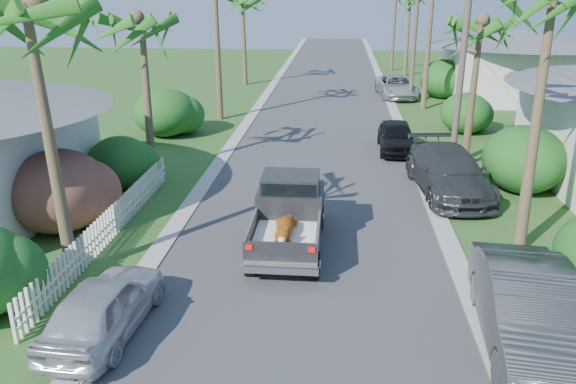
# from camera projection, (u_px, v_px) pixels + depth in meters

# --- Properties ---
(ground) EXTENTS (120.00, 120.00, 0.00)m
(ground) POSITION_uv_depth(u_px,v_px,m) (291.00, 359.00, 11.74)
(ground) COLOR #325A22
(ground) RESTS_ON ground
(road) EXTENTS (8.00, 100.00, 0.02)m
(road) POSITION_uv_depth(u_px,v_px,m) (325.00, 110.00, 35.09)
(road) COLOR #38383A
(road) RESTS_ON ground
(curb_left) EXTENTS (0.60, 100.00, 0.06)m
(curb_left) POSITION_uv_depth(u_px,v_px,m) (257.00, 108.00, 35.45)
(curb_left) COLOR #A5A39E
(curb_left) RESTS_ON ground
(curb_right) EXTENTS (0.60, 100.00, 0.06)m
(curb_right) POSITION_uv_depth(u_px,v_px,m) (394.00, 111.00, 34.72)
(curb_right) COLOR #A5A39E
(curb_right) RESTS_ON ground
(pickup_truck) EXTENTS (1.98, 5.12, 2.06)m
(pickup_truck) POSITION_uv_depth(u_px,v_px,m) (290.00, 210.00, 16.79)
(pickup_truck) COLOR black
(pickup_truck) RESTS_ON ground
(parked_car_rn) EXTENTS (2.22, 5.36, 1.72)m
(parked_car_rn) POSITION_uv_depth(u_px,v_px,m) (530.00, 312.00, 11.84)
(parked_car_rn) COLOR #333638
(parked_car_rn) RESTS_ON ground
(parked_car_rm) EXTENTS (2.90, 5.90, 1.65)m
(parked_car_rm) POSITION_uv_depth(u_px,v_px,m) (449.00, 172.00, 20.84)
(parked_car_rm) COLOR #303235
(parked_car_rm) RESTS_ON ground
(parked_car_rf) EXTENTS (1.68, 4.10, 1.39)m
(parked_car_rf) POSITION_uv_depth(u_px,v_px,m) (397.00, 137.00, 26.20)
(parked_car_rf) COLOR black
(parked_car_rf) RESTS_ON ground
(parked_car_rd) EXTENTS (2.86, 5.41, 1.45)m
(parked_car_rd) POSITION_uv_depth(u_px,v_px,m) (396.00, 87.00, 38.98)
(parked_car_rd) COLOR #B9BBC0
(parked_car_rd) RESTS_ON ground
(parked_car_ln) EXTENTS (1.84, 4.07, 1.36)m
(parked_car_ln) POSITION_uv_depth(u_px,v_px,m) (104.00, 307.00, 12.37)
(parked_car_ln) COLOR silver
(parked_car_ln) RESTS_ON ground
(palm_l_a) EXTENTS (4.40, 4.40, 8.20)m
(palm_l_a) POSITION_uv_depth(u_px,v_px,m) (29.00, 5.00, 12.66)
(palm_l_a) COLOR brown
(palm_l_a) RESTS_ON ground
(palm_l_b) EXTENTS (4.40, 4.40, 7.40)m
(palm_l_b) POSITION_uv_depth(u_px,v_px,m) (140.00, 19.00, 21.39)
(palm_l_b) COLOR brown
(palm_l_b) RESTS_ON ground
(palm_r_b) EXTENTS (4.40, 4.40, 7.20)m
(palm_r_b) POSITION_uv_depth(u_px,v_px,m) (481.00, 21.00, 23.14)
(palm_r_b) COLOR brown
(palm_r_b) RESTS_ON ground
(shrub_l_b) EXTENTS (3.00, 3.30, 2.60)m
(shrub_l_b) POSITION_uv_depth(u_px,v_px,m) (59.00, 191.00, 17.55)
(shrub_l_b) COLOR #AF1942
(shrub_l_b) RESTS_ON ground
(shrub_l_c) EXTENTS (2.40, 2.64, 2.00)m
(shrub_l_c) POSITION_uv_depth(u_px,v_px,m) (120.00, 163.00, 21.36)
(shrub_l_c) COLOR #154C1F
(shrub_l_c) RESTS_ON ground
(shrub_l_d) EXTENTS (3.20, 3.52, 2.40)m
(shrub_l_d) POSITION_uv_depth(u_px,v_px,m) (166.00, 113.00, 28.81)
(shrub_l_d) COLOR #154C1F
(shrub_l_d) RESTS_ON ground
(shrub_r_b) EXTENTS (3.00, 3.30, 2.50)m
(shrub_r_b) POSITION_uv_depth(u_px,v_px,m) (524.00, 159.00, 20.92)
(shrub_r_b) COLOR #154C1F
(shrub_r_b) RESTS_ON ground
(shrub_r_c) EXTENTS (2.60, 2.86, 2.10)m
(shrub_r_c) POSITION_uv_depth(u_px,v_px,m) (465.00, 113.00, 29.43)
(shrub_r_c) COLOR #154C1F
(shrub_r_c) RESTS_ON ground
(shrub_r_d) EXTENTS (3.20, 3.52, 2.60)m
(shrub_r_d) POSITION_uv_depth(u_px,v_px,m) (443.00, 79.00, 38.64)
(shrub_r_d) COLOR #154C1F
(shrub_r_d) RESTS_ON ground
(picket_fence) EXTENTS (0.10, 11.00, 1.00)m
(picket_fence) POSITION_uv_depth(u_px,v_px,m) (111.00, 223.00, 17.21)
(picket_fence) COLOR white
(picket_fence) RESTS_ON ground
(house_right_far) EXTENTS (9.00, 8.00, 4.60)m
(house_right_far) POSITION_uv_depth(u_px,v_px,m) (520.00, 67.00, 37.94)
(house_right_far) COLOR silver
(house_right_far) RESTS_ON ground
(utility_pole_b) EXTENTS (1.60, 0.26, 9.00)m
(utility_pole_b) POSITION_uv_depth(u_px,v_px,m) (462.00, 60.00, 21.82)
(utility_pole_b) COLOR brown
(utility_pole_b) RESTS_ON ground
(utility_pole_c) EXTENTS (1.60, 0.26, 9.00)m
(utility_pole_c) POSITION_uv_depth(u_px,v_px,m) (415.00, 31.00, 35.83)
(utility_pole_c) COLOR brown
(utility_pole_c) RESTS_ON ground
(utility_pole_d) EXTENTS (1.60, 0.26, 9.00)m
(utility_pole_d) POSITION_uv_depth(u_px,v_px,m) (395.00, 18.00, 49.85)
(utility_pole_d) COLOR brown
(utility_pole_d) RESTS_ON ground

